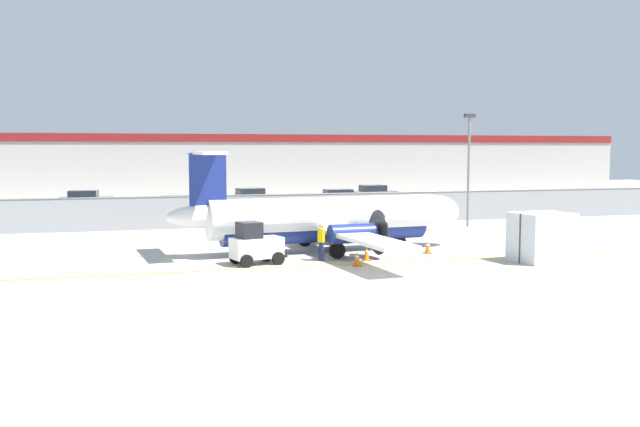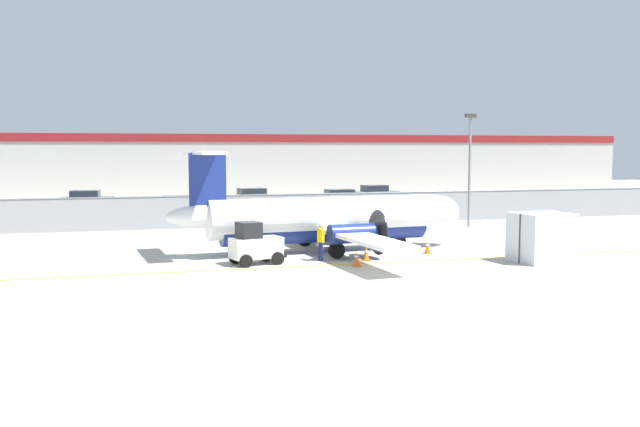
{
  "view_description": "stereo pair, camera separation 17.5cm",
  "coord_description": "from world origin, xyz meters",
  "px_view_note": "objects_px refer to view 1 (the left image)",
  "views": [
    {
      "loc": [
        -10.48,
        -27.26,
        5.05
      ],
      "look_at": [
        -0.66,
        6.93,
        1.8
      ],
      "focal_mm": 40.0,
      "sensor_mm": 36.0,
      "label": 1
    },
    {
      "loc": [
        -10.31,
        -27.3,
        5.05
      ],
      "look_at": [
        -0.66,
        6.93,
        1.8
      ],
      "focal_mm": 40.0,
      "sensor_mm": 36.0,
      "label": 2
    }
  ],
  "objects_px": {
    "commuter_airplane": "(331,219)",
    "traffic_cone_near_right": "(357,259)",
    "ground_crew_worker": "(321,240)",
    "cargo_container": "(542,237)",
    "parked_car_4": "(374,194)",
    "baggage_tug": "(256,245)",
    "traffic_cone_near_left": "(428,247)",
    "parked_car_0": "(85,200)",
    "parked_car_2": "(252,198)",
    "apron_light_pole": "(469,160)",
    "parked_car_3": "(337,199)",
    "traffic_cone_far_left": "(366,254)",
    "parked_car_1": "(179,207)"
  },
  "relations": [
    {
      "from": "commuter_airplane",
      "to": "traffic_cone_near_right",
      "type": "distance_m",
      "value": 4.68
    },
    {
      "from": "commuter_airplane",
      "to": "traffic_cone_near_right",
      "type": "bearing_deg",
      "value": -97.16
    },
    {
      "from": "commuter_airplane",
      "to": "ground_crew_worker",
      "type": "bearing_deg",
      "value": -120.19
    },
    {
      "from": "cargo_container",
      "to": "parked_car_4",
      "type": "xyz_separation_m",
      "value": [
        4.63,
        33.98,
        -0.21
      ]
    },
    {
      "from": "baggage_tug",
      "to": "traffic_cone_near_left",
      "type": "xyz_separation_m",
      "value": [
        8.59,
        0.88,
        -0.54
      ]
    },
    {
      "from": "traffic_cone_near_right",
      "to": "parked_car_4",
      "type": "relative_size",
      "value": 0.15
    },
    {
      "from": "traffic_cone_near_right",
      "to": "parked_car_0",
      "type": "xyz_separation_m",
      "value": [
        -12.33,
        31.44,
        0.58
      ]
    },
    {
      "from": "parked_car_2",
      "to": "apron_light_pole",
      "type": "height_order",
      "value": "apron_light_pole"
    },
    {
      "from": "traffic_cone_near_right",
      "to": "baggage_tug",
      "type": "bearing_deg",
      "value": 157.96
    },
    {
      "from": "cargo_container",
      "to": "parked_car_3",
      "type": "bearing_deg",
      "value": 84.18
    },
    {
      "from": "cargo_container",
      "to": "traffic_cone_near_right",
      "type": "xyz_separation_m",
      "value": [
        -8.34,
        1.1,
        -0.79
      ]
    },
    {
      "from": "traffic_cone_near_right",
      "to": "parked_car_0",
      "type": "relative_size",
      "value": 0.15
    },
    {
      "from": "traffic_cone_far_left",
      "to": "parked_car_3",
      "type": "distance_m",
      "value": 26.88
    },
    {
      "from": "parked_car_0",
      "to": "traffic_cone_near_left",
      "type": "bearing_deg",
      "value": -52.36
    },
    {
      "from": "parked_car_0",
      "to": "parked_car_4",
      "type": "bearing_deg",
      "value": 10.73
    },
    {
      "from": "parked_car_1",
      "to": "apron_light_pole",
      "type": "relative_size",
      "value": 0.58
    },
    {
      "from": "traffic_cone_near_left",
      "to": "parked_car_1",
      "type": "height_order",
      "value": "parked_car_1"
    },
    {
      "from": "baggage_tug",
      "to": "traffic_cone_far_left",
      "type": "distance_m",
      "value": 5.05
    },
    {
      "from": "parked_car_3",
      "to": "parked_car_1",
      "type": "bearing_deg",
      "value": 18.54
    },
    {
      "from": "traffic_cone_near_right",
      "to": "parked_car_0",
      "type": "distance_m",
      "value": 33.78
    },
    {
      "from": "parked_car_3",
      "to": "parked_car_2",
      "type": "bearing_deg",
      "value": -30.26
    },
    {
      "from": "cargo_container",
      "to": "apron_light_pole",
      "type": "bearing_deg",
      "value": 68.03
    },
    {
      "from": "traffic_cone_far_left",
      "to": "parked_car_4",
      "type": "height_order",
      "value": "parked_car_4"
    },
    {
      "from": "ground_crew_worker",
      "to": "traffic_cone_far_left",
      "type": "xyz_separation_m",
      "value": [
        1.98,
        -0.51,
        -0.64
      ]
    },
    {
      "from": "baggage_tug",
      "to": "traffic_cone_near_right",
      "type": "distance_m",
      "value": 4.47
    },
    {
      "from": "parked_car_0",
      "to": "parked_car_2",
      "type": "relative_size",
      "value": 1.0
    },
    {
      "from": "baggage_tug",
      "to": "parked_car_0",
      "type": "distance_m",
      "value": 30.89
    },
    {
      "from": "cargo_container",
      "to": "parked_car_2",
      "type": "bearing_deg",
      "value": 95.38
    },
    {
      "from": "traffic_cone_far_left",
      "to": "parked_car_3",
      "type": "height_order",
      "value": "parked_car_3"
    },
    {
      "from": "ground_crew_worker",
      "to": "parked_car_4",
      "type": "relative_size",
      "value": 0.39
    },
    {
      "from": "traffic_cone_near_right",
      "to": "parked_car_2",
      "type": "bearing_deg",
      "value": 87.85
    },
    {
      "from": "parked_car_2",
      "to": "cargo_container",
      "type": "bearing_deg",
      "value": -84.18
    },
    {
      "from": "parked_car_1",
      "to": "parked_car_2",
      "type": "bearing_deg",
      "value": 51.21
    },
    {
      "from": "baggage_tug",
      "to": "parked_car_2",
      "type": "xyz_separation_m",
      "value": [
        5.28,
        29.27,
        0.04
      ]
    },
    {
      "from": "parked_car_1",
      "to": "apron_light_pole",
      "type": "height_order",
      "value": "apron_light_pole"
    },
    {
      "from": "traffic_cone_far_left",
      "to": "parked_car_4",
      "type": "distance_m",
      "value": 33.8
    },
    {
      "from": "parked_car_0",
      "to": "apron_light_pole",
      "type": "bearing_deg",
      "value": -29.99
    },
    {
      "from": "parked_car_0",
      "to": "parked_car_1",
      "type": "bearing_deg",
      "value": -45.28
    },
    {
      "from": "apron_light_pole",
      "to": "parked_car_3",
      "type": "bearing_deg",
      "value": 106.72
    },
    {
      "from": "traffic_cone_near_right",
      "to": "cargo_container",
      "type": "bearing_deg",
      "value": -7.51
    },
    {
      "from": "baggage_tug",
      "to": "ground_crew_worker",
      "type": "bearing_deg",
      "value": -10.59
    },
    {
      "from": "parked_car_3",
      "to": "parked_car_4",
      "type": "bearing_deg",
      "value": -135.07
    },
    {
      "from": "traffic_cone_near_left",
      "to": "parked_car_4",
      "type": "bearing_deg",
      "value": 74.37
    },
    {
      "from": "parked_car_0",
      "to": "parked_car_3",
      "type": "bearing_deg",
      "value": -4.15
    },
    {
      "from": "commuter_airplane",
      "to": "parked_car_4",
      "type": "height_order",
      "value": "commuter_airplane"
    },
    {
      "from": "parked_car_4",
      "to": "traffic_cone_near_left",
      "type": "bearing_deg",
      "value": -110.32
    },
    {
      "from": "traffic_cone_near_left",
      "to": "parked_car_2",
      "type": "xyz_separation_m",
      "value": [
        -3.31,
        28.39,
        0.58
      ]
    },
    {
      "from": "cargo_container",
      "to": "parked_car_0",
      "type": "xyz_separation_m",
      "value": [
        -20.66,
        32.54,
        -0.21
      ]
    },
    {
      "from": "traffic_cone_near_left",
      "to": "parked_car_4",
      "type": "xyz_separation_m",
      "value": [
        8.49,
        30.34,
        0.58
      ]
    },
    {
      "from": "ground_crew_worker",
      "to": "parked_car_3",
      "type": "bearing_deg",
      "value": 71.39
    }
  ]
}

